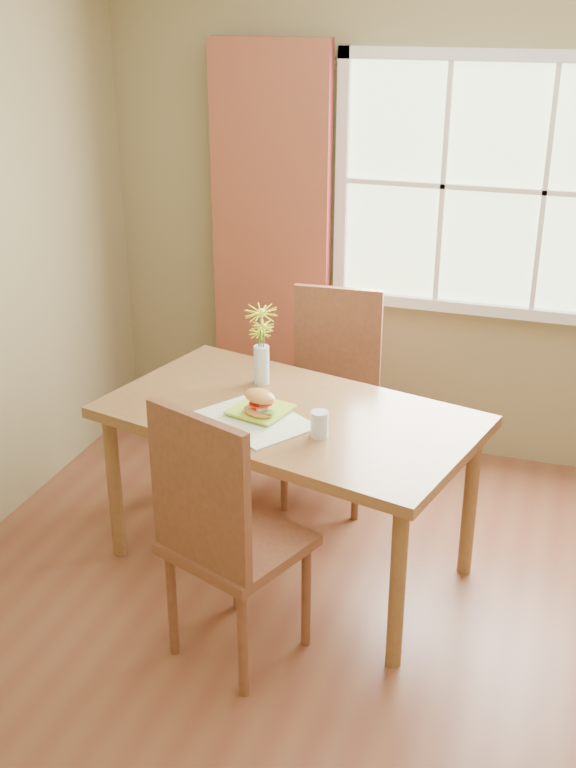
% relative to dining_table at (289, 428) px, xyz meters
% --- Properties ---
extents(room, '(4.24, 3.84, 2.74)m').
position_rel_dining_table_xyz_m(room, '(0.64, -0.55, 0.67)').
color(room, brown).
rests_on(room, ground).
extents(window, '(1.62, 0.06, 1.32)m').
position_rel_dining_table_xyz_m(window, '(0.64, 1.32, 0.82)').
color(window, beige).
rests_on(window, room).
extents(curtain_left, '(0.65, 0.08, 2.20)m').
position_rel_dining_table_xyz_m(curtain_left, '(-0.51, 1.23, 0.42)').
color(curtain_left, maroon).
rests_on(curtain_left, room).
extents(dining_table, '(1.73, 1.23, 0.76)m').
position_rel_dining_table_xyz_m(dining_table, '(0.00, 0.00, 0.00)').
color(dining_table, brown).
rests_on(dining_table, room).
extents(chair_near, '(0.59, 0.59, 1.10)m').
position_rel_dining_table_xyz_m(chair_near, '(-0.03, -0.71, -0.08)').
color(chair_near, brown).
rests_on(chair_near, room).
extents(chair_far, '(0.47, 0.47, 1.07)m').
position_rel_dining_table_xyz_m(chair_far, '(-0.01, 0.71, -0.10)').
color(chair_far, brown).
rests_on(chair_far, room).
extents(placemat, '(0.56, 0.52, 0.01)m').
position_rel_dining_table_xyz_m(placemat, '(-0.11, -0.12, 0.08)').
color(placemat, beige).
rests_on(placemat, dining_table).
extents(plate, '(0.27, 0.27, 0.01)m').
position_rel_dining_table_xyz_m(plate, '(-0.11, -0.06, 0.09)').
color(plate, '#A7D836').
rests_on(plate, placemat).
extents(croissant_sandwich, '(0.18, 0.16, 0.11)m').
position_rel_dining_table_xyz_m(croissant_sandwich, '(-0.10, -0.11, 0.15)').
color(croissant_sandwich, '#D88C49').
rests_on(croissant_sandwich, plate).
extents(water_glass, '(0.07, 0.07, 0.11)m').
position_rel_dining_table_xyz_m(water_glass, '(0.19, -0.18, 0.13)').
color(water_glass, silver).
rests_on(water_glass, dining_table).
extents(flower_vase, '(0.15, 0.15, 0.37)m').
position_rel_dining_table_xyz_m(flower_vase, '(-0.22, 0.26, 0.30)').
color(flower_vase, silver).
rests_on(flower_vase, dining_table).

